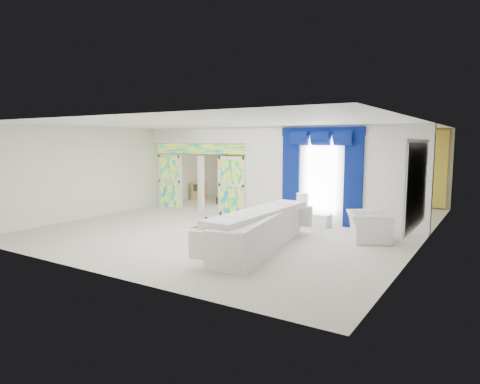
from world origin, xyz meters
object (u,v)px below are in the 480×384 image
Objects in this scene: white_sofa at (260,231)px; grand_piano at (248,189)px; coffee_table at (221,231)px; console_table at (311,220)px; armchair at (368,227)px.

white_sofa is 8.29m from grand_piano.
coffee_table is 1.53× the size of console_table.
white_sofa is 1.40m from coffee_table.
grand_piano is at bearing 115.56° from coffee_table.
armchair is at bearing 28.03° from coffee_table.
console_table is 0.66× the size of grand_piano.
grand_piano is (-3.18, 6.64, 0.25)m from coffee_table.
coffee_table reaches higher than console_table.
white_sofa reaches higher than coffee_table.
console_table is at bearing 79.74° from white_sofa.
white_sofa is 3.56× the size of console_table.
armchair is (1.96, -1.01, 0.17)m from console_table.
armchair reaches higher than console_table.
console_table is at bearing 63.78° from coffee_table.
white_sofa reaches higher than console_table.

